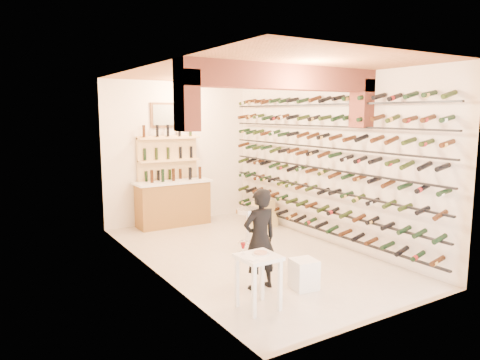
% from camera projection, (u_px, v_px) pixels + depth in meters
% --- Properties ---
extents(ground, '(6.00, 6.00, 0.00)m').
position_uv_depth(ground, '(249.00, 254.00, 7.97)').
color(ground, beige).
rests_on(ground, ground).
extents(room_shell, '(3.52, 6.02, 3.21)m').
position_uv_depth(room_shell, '(258.00, 128.00, 7.42)').
color(room_shell, white).
rests_on(room_shell, ground).
extents(wine_rack, '(0.32, 5.70, 2.56)m').
position_uv_depth(wine_rack, '(316.00, 163.00, 8.54)').
color(wine_rack, black).
rests_on(wine_rack, ground).
extents(back_counter, '(1.70, 0.62, 1.29)m').
position_uv_depth(back_counter, '(173.00, 202.00, 9.96)').
color(back_counter, olive).
rests_on(back_counter, ground).
extents(back_shelving, '(1.40, 0.31, 2.73)m').
position_uv_depth(back_shelving, '(168.00, 172.00, 10.07)').
color(back_shelving, '#E2BD7F').
rests_on(back_shelving, ground).
extents(tasting_table, '(0.49, 0.49, 0.86)m').
position_uv_depth(tasting_table, '(258.00, 265.00, 5.66)').
color(tasting_table, white).
rests_on(tasting_table, ground).
extents(white_stool, '(0.39, 0.39, 0.43)m').
position_uv_depth(white_stool, '(304.00, 274.00, 6.38)').
color(white_stool, white).
rests_on(white_stool, ground).
extents(person, '(0.53, 0.35, 1.45)m').
position_uv_depth(person, '(260.00, 239.00, 6.31)').
color(person, black).
rests_on(person, ground).
extents(chrome_barstool, '(0.44, 0.44, 0.85)m').
position_uv_depth(chrome_barstool, '(248.00, 229.00, 7.80)').
color(chrome_barstool, silver).
rests_on(chrome_barstool, ground).
extents(crate_lower, '(0.54, 0.38, 0.32)m').
position_uv_depth(crate_lower, '(263.00, 220.00, 9.88)').
color(crate_lower, tan).
rests_on(crate_lower, ground).
extents(crate_upper, '(0.52, 0.42, 0.26)m').
position_uv_depth(crate_upper, '(263.00, 207.00, 9.83)').
color(crate_upper, tan).
rests_on(crate_upper, crate_lower).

